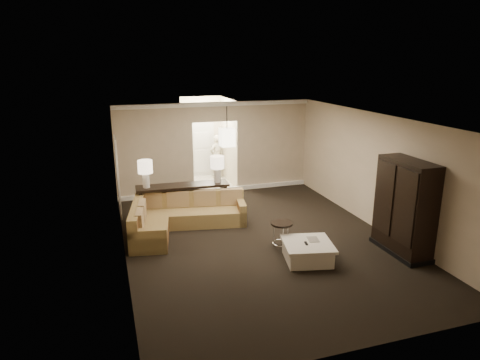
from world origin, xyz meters
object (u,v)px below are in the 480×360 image
object	(u,v)px
console_table	(183,198)
drink_table	(282,230)
coffee_table	(307,251)
sectional_sofa	(178,217)
person	(217,154)
armoire	(404,209)

from	to	relation	value
console_table	drink_table	xyz separation A→B (m)	(1.72, -2.46, -0.12)
coffee_table	console_table	xyz separation A→B (m)	(-1.99, 3.20, 0.34)
sectional_sofa	person	size ratio (longest dim) A/B	1.82
console_table	coffee_table	bearing A→B (deg)	-55.43
sectional_sofa	coffee_table	size ratio (longest dim) A/B	2.58
coffee_table	console_table	world-z (taller)	console_table
coffee_table	drink_table	xyz separation A→B (m)	(-0.27, 0.74, 0.22)
armoire	person	world-z (taller)	armoire
sectional_sofa	person	xyz separation A→B (m)	(2.12, 4.32, 0.51)
coffee_table	armoire	world-z (taller)	armoire
sectional_sofa	drink_table	world-z (taller)	sectional_sofa
coffee_table	armoire	distance (m)	2.25
coffee_table	person	distance (m)	6.83
coffee_table	drink_table	size ratio (longest dim) A/B	2.00
person	coffee_table	bearing A→B (deg)	69.22
coffee_table	drink_table	bearing A→B (deg)	110.32
coffee_table	person	xyz separation A→B (m)	(-0.14, 6.80, 0.64)
drink_table	person	xyz separation A→B (m)	(0.13, 6.06, 0.42)
coffee_table	armoire	size ratio (longest dim) A/B	0.58
sectional_sofa	console_table	distance (m)	0.80
armoire	sectional_sofa	bearing A→B (deg)	147.97
drink_table	console_table	bearing A→B (deg)	124.96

